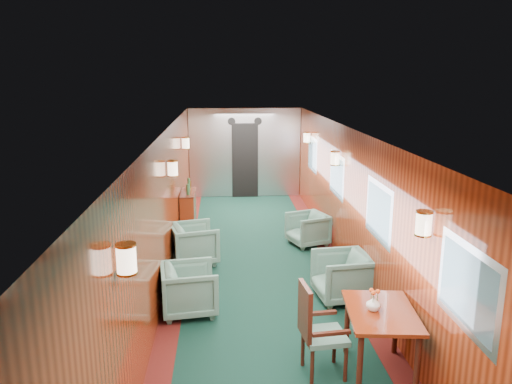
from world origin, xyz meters
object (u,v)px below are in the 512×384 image
dining_table (381,321)px  armchair_right_far (308,229)px  side_chair (316,327)px  credenza (188,211)px  armchair_left_far (194,244)px  armchair_left_near (189,289)px  armchair_right_near (342,276)px

dining_table → armchair_right_far: dining_table is taller
side_chair → credenza: 5.61m
credenza → armchair_left_far: credenza is taller
side_chair → armchair_left_near: bearing=126.7°
armchair_right_far → armchair_left_near: bearing=-57.9°
credenza → dining_table: bearing=-65.8°
armchair_left_near → armchair_right_near: (2.22, 0.27, 0.01)m
side_chair → armchair_right_near: bearing=62.0°
side_chair → armchair_left_far: bearing=107.2°
side_chair → armchair_right_near: size_ratio=1.37×
side_chair → armchair_right_near: (0.75, 1.86, -0.22)m
armchair_left_near → dining_table: bearing=-135.3°
dining_table → armchair_left_near: 2.74m
dining_table → armchair_left_near: size_ratio=1.44×
armchair_left_near → credenza: bearing=-4.7°
side_chair → armchair_right_far: size_ratio=1.54×
armchair_left_near → armchair_right_near: 2.24m
armchair_right_near → armchair_left_near: bearing=-89.5°
side_chair → credenza: bearing=101.8°
dining_table → side_chair: size_ratio=1.03×
credenza → side_chair: bearing=-72.2°
armchair_right_near → armchair_right_far: 2.45m
armchair_left_far → armchair_right_near: size_ratio=1.00×
armchair_right_far → side_chair: bearing=-28.5°
armchair_left_far → armchair_right_far: 2.31m
credenza → armchair_right_near: 4.26m
credenza → armchair_left_near: bearing=-86.3°
dining_table → side_chair: bearing=-178.1°
dining_table → credenza: (-2.42, 5.38, -0.21)m
armchair_left_near → armchair_left_far: bearing=-7.5°
credenza → armchair_left_near: 3.75m
side_chair → armchair_left_near: side_chair is taller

